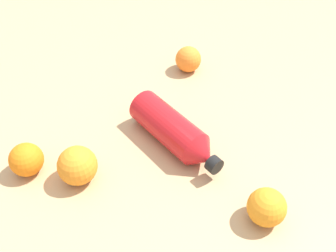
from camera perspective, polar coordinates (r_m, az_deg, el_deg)
name	(u,v)px	position (r m, az deg, el deg)	size (l,w,h in m)	color
ground_plane	(184,155)	(0.83, 2.39, -4.25)	(2.40, 2.40, 0.00)	tan
water_bottle	(175,132)	(0.83, 0.99, -0.83)	(0.22, 0.20, 0.07)	red
orange_0	(267,207)	(0.72, 14.09, -11.32)	(0.07, 0.07, 0.07)	orange
orange_1	(26,160)	(0.82, -19.81, -4.60)	(0.07, 0.07, 0.07)	orange
orange_2	(77,166)	(0.78, -12.98, -5.60)	(0.08, 0.08, 0.08)	orange
orange_3	(188,59)	(1.05, 2.95, 9.63)	(0.07, 0.07, 0.07)	orange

